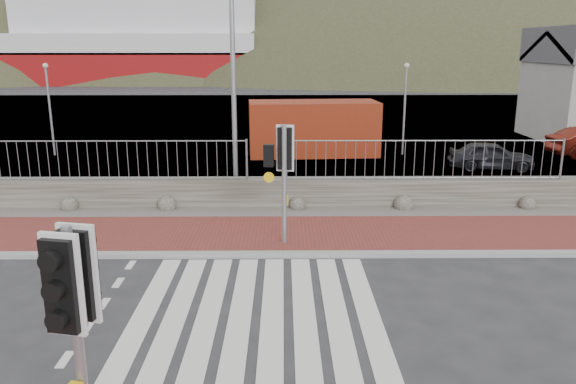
{
  "coord_description": "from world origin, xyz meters",
  "views": [
    {
      "loc": [
        0.51,
        -9.54,
        4.89
      ],
      "look_at": [
        0.62,
        3.0,
        1.6
      ],
      "focal_mm": 35.0,
      "sensor_mm": 36.0,
      "label": 1
    }
  ],
  "objects_px": {
    "streetlight": "(237,42)",
    "shipping_container": "(313,128)",
    "ferry": "(94,41)",
    "car_a": "(491,156)",
    "traffic_signal_far": "(283,159)",
    "traffic_signal_near": "(74,301)"
  },
  "relations": [
    {
      "from": "traffic_signal_far",
      "to": "car_a",
      "type": "relative_size",
      "value": 0.92
    },
    {
      "from": "traffic_signal_far",
      "to": "traffic_signal_near",
      "type": "bearing_deg",
      "value": 82.42
    },
    {
      "from": "traffic_signal_near",
      "to": "ferry",
      "type": "bearing_deg",
      "value": 119.58
    },
    {
      "from": "ferry",
      "to": "traffic_signal_near",
      "type": "relative_size",
      "value": 16.36
    },
    {
      "from": "ferry",
      "to": "shipping_container",
      "type": "xyz_separation_m",
      "value": [
        26.53,
        -51.89,
        -4.15
      ]
    },
    {
      "from": "traffic_signal_far",
      "to": "streetlight",
      "type": "xyz_separation_m",
      "value": [
        -1.38,
        4.33,
        2.78
      ]
    },
    {
      "from": "ferry",
      "to": "streetlight",
      "type": "height_order",
      "value": "ferry"
    },
    {
      "from": "ferry",
      "to": "car_a",
      "type": "height_order",
      "value": "ferry"
    },
    {
      "from": "traffic_signal_near",
      "to": "streetlight",
      "type": "bearing_deg",
      "value": 97.75
    },
    {
      "from": "traffic_signal_far",
      "to": "shipping_container",
      "type": "distance_m",
      "value": 12.31
    },
    {
      "from": "ferry",
      "to": "car_a",
      "type": "distance_m",
      "value": 64.8
    },
    {
      "from": "streetlight",
      "to": "shipping_container",
      "type": "distance_m",
      "value": 9.14
    },
    {
      "from": "shipping_container",
      "to": "car_a",
      "type": "relative_size",
      "value": 1.75
    },
    {
      "from": "car_a",
      "to": "streetlight",
      "type": "bearing_deg",
      "value": 122.39
    },
    {
      "from": "traffic_signal_near",
      "to": "car_a",
      "type": "bearing_deg",
      "value": 69.17
    },
    {
      "from": "ferry",
      "to": "car_a",
      "type": "relative_size",
      "value": 15.07
    },
    {
      "from": "ferry",
      "to": "streetlight",
      "type": "bearing_deg",
      "value": -68.31
    },
    {
      "from": "traffic_signal_near",
      "to": "car_a",
      "type": "relative_size",
      "value": 0.92
    },
    {
      "from": "traffic_signal_near",
      "to": "shipping_container",
      "type": "bearing_deg",
      "value": 91.55
    },
    {
      "from": "traffic_signal_near",
      "to": "shipping_container",
      "type": "xyz_separation_m",
      "value": [
        3.64,
        19.94,
        -0.99
      ]
    },
    {
      "from": "ferry",
      "to": "traffic_signal_far",
      "type": "relative_size",
      "value": 16.39
    },
    {
      "from": "streetlight",
      "to": "shipping_container",
      "type": "height_order",
      "value": "streetlight"
    }
  ]
}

